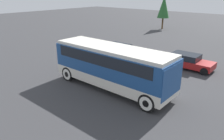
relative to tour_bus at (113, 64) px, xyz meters
The scene contains 5 objects.
ground_plane 1.86m from the tour_bus, behind, with size 120.00×120.00×0.00m, color #38383A.
tour_bus is the anchor object (origin of this frame).
parked_car_near 8.03m from the tour_bus, 125.44° to the left, with size 4.56×1.95×1.39m.
parked_car_mid 8.15m from the tour_bus, 74.02° to the left, with size 4.65×1.93×1.32m.
tree_left 27.38m from the tour_bus, 110.87° to the left, with size 2.11×2.11×5.84m.
Camera 1 is at (9.41, -11.06, 6.71)m, focal length 35.00 mm.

